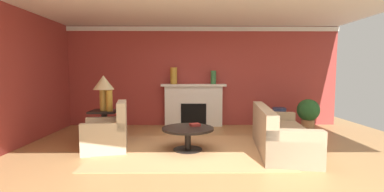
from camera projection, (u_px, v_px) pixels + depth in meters
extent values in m
plane|color=tan|center=(203.00, 155.00, 4.99)|extent=(9.49, 9.49, 0.00)
cube|color=#9E3833|center=(198.00, 76.00, 7.77)|extent=(7.90, 0.12, 2.80)
cube|color=#9E3833|center=(6.00, 78.00, 5.13)|extent=(0.12, 6.32, 2.80)
cube|color=white|center=(202.00, 1.00, 5.04)|extent=(7.90, 6.32, 0.06)
cube|color=white|center=(198.00, 29.00, 7.58)|extent=(7.90, 0.08, 0.12)
cube|color=tan|center=(188.00, 150.00, 5.26)|extent=(3.44, 2.39, 0.01)
cube|color=white|center=(193.00, 106.00, 7.64)|extent=(1.60, 0.25, 1.13)
cube|color=black|center=(193.00, 114.00, 7.64)|extent=(0.70, 0.26, 0.60)
cube|color=white|center=(194.00, 85.00, 7.56)|extent=(1.80, 0.35, 0.06)
cube|color=tan|center=(282.00, 140.00, 5.20)|extent=(1.17, 2.20, 0.45)
cube|color=tan|center=(264.00, 117.00, 5.20)|extent=(0.48, 2.11, 0.40)
cube|color=tan|center=(294.00, 149.00, 4.25)|extent=(0.92, 0.32, 0.62)
cube|color=tan|center=(273.00, 126.00, 6.13)|extent=(0.92, 0.32, 0.62)
cube|color=#C1B293|center=(105.00, 139.00, 5.25)|extent=(0.94, 0.94, 0.44)
cube|color=#C1B293|center=(122.00, 114.00, 5.28)|extent=(0.32, 0.82, 0.51)
cube|color=#C1B293|center=(107.00, 132.00, 5.57)|extent=(0.81, 0.30, 0.60)
cube|color=#C1B293|center=(103.00, 139.00, 4.92)|extent=(0.81, 0.30, 0.60)
cylinder|color=black|center=(188.00, 129.00, 5.23)|extent=(1.00, 1.00, 0.04)
cylinder|color=black|center=(188.00, 140.00, 5.25)|extent=(0.12, 0.12, 0.41)
cylinder|color=black|center=(188.00, 150.00, 5.26)|extent=(0.56, 0.56, 0.03)
cube|color=black|center=(104.00, 111.00, 5.81)|extent=(0.56, 0.56, 0.04)
cube|color=black|center=(105.00, 127.00, 5.84)|extent=(0.10, 0.10, 0.66)
cube|color=black|center=(105.00, 142.00, 5.87)|extent=(0.45, 0.45, 0.04)
cylinder|color=#B28E38|center=(104.00, 100.00, 5.79)|extent=(0.18, 0.18, 0.45)
cone|color=#C6B284|center=(103.00, 82.00, 5.76)|extent=(0.44, 0.44, 0.30)
cylinder|color=#B7892D|center=(174.00, 76.00, 7.50)|extent=(0.19, 0.19, 0.46)
cylinder|color=navy|center=(279.00, 118.00, 7.38)|extent=(0.36, 0.36, 0.56)
cylinder|color=#33703D|center=(213.00, 77.00, 7.52)|extent=(0.15, 0.15, 0.37)
cylinder|color=#B7892D|center=(109.00, 101.00, 5.67)|extent=(0.13, 0.13, 0.44)
cube|color=maroon|center=(195.00, 125.00, 5.40)|extent=(0.24, 0.22, 0.05)
cylinder|color=#A8754C|center=(308.00, 125.00, 6.98)|extent=(0.32, 0.32, 0.30)
sphere|color=#28602D|center=(308.00, 110.00, 6.94)|extent=(0.56, 0.56, 0.56)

